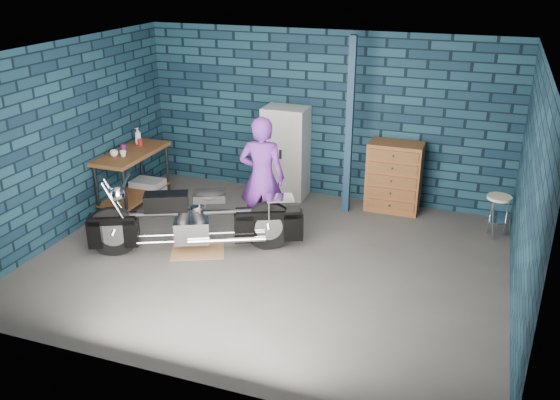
# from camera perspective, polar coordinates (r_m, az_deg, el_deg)

# --- Properties ---
(ground) EXTENTS (6.00, 6.00, 0.00)m
(ground) POSITION_cam_1_polar(r_m,az_deg,el_deg) (7.88, -1.02, -5.82)
(ground) COLOR #484543
(ground) RESTS_ON ground
(room_walls) EXTENTS (6.02, 5.01, 2.71)m
(room_walls) POSITION_cam_1_polar(r_m,az_deg,el_deg) (7.68, 0.36, 8.67)
(room_walls) COLOR black
(room_walls) RESTS_ON ground
(support_post) EXTENTS (0.10, 0.10, 2.70)m
(support_post) POSITION_cam_1_polar(r_m,az_deg,el_deg) (8.97, 6.70, 6.91)
(support_post) COLOR #13283C
(support_post) RESTS_ON ground
(workbench) EXTENTS (0.60, 1.40, 0.91)m
(workbench) POSITION_cam_1_polar(r_m,az_deg,el_deg) (9.67, -13.88, 1.98)
(workbench) COLOR brown
(workbench) RESTS_ON ground
(drip_mat) EXTENTS (0.87, 0.78, 0.01)m
(drip_mat) POSITION_cam_1_polar(r_m,az_deg,el_deg) (8.19, -7.91, -4.86)
(drip_mat) COLOR olive
(drip_mat) RESTS_ON ground
(motorcycle) EXTENTS (2.49, 1.62, 1.07)m
(motorcycle) POSITION_cam_1_polar(r_m,az_deg,el_deg) (7.96, -8.12, -1.45)
(motorcycle) COLOR black
(motorcycle) RESTS_ON ground
(person) EXTENTS (0.71, 0.54, 1.75)m
(person) POSITION_cam_1_polar(r_m,az_deg,el_deg) (8.23, -1.75, 2.15)
(person) COLOR #53207A
(person) RESTS_ON ground
(storage_bin) EXTENTS (0.51, 0.36, 0.32)m
(storage_bin) POSITION_cam_1_polar(r_m,az_deg,el_deg) (10.03, -12.57, 1.04)
(storage_bin) COLOR gray
(storage_bin) RESTS_ON ground
(locker) EXTENTS (0.70, 0.50, 1.50)m
(locker) POSITION_cam_1_polar(r_m,az_deg,el_deg) (9.70, 0.54, 4.58)
(locker) COLOR silver
(locker) RESTS_ON ground
(tool_chest) EXTENTS (0.82, 0.46, 1.10)m
(tool_chest) POSITION_cam_1_polar(r_m,az_deg,el_deg) (9.36, 10.90, 2.16)
(tool_chest) COLOR brown
(tool_chest) RESTS_ON ground
(shop_stool) EXTENTS (0.39, 0.39, 0.62)m
(shop_stool) POSITION_cam_1_polar(r_m,az_deg,el_deg) (8.95, 20.13, -1.49)
(shop_stool) COLOR beige
(shop_stool) RESTS_ON ground
(cup_a) EXTENTS (0.13, 0.13, 0.09)m
(cup_a) POSITION_cam_1_polar(r_m,az_deg,el_deg) (9.35, -15.68, 4.35)
(cup_a) COLOR beige
(cup_a) RESTS_ON workbench
(cup_b) EXTENTS (0.10, 0.10, 0.09)m
(cup_b) POSITION_cam_1_polar(r_m,az_deg,el_deg) (9.30, -14.87, 4.34)
(cup_b) COLOR beige
(cup_b) RESTS_ON workbench
(mug_purple) EXTENTS (0.11, 0.11, 0.12)m
(mug_purple) POSITION_cam_1_polar(r_m,az_deg,el_deg) (9.53, -14.84, 4.85)
(mug_purple) COLOR #611967
(mug_purple) RESTS_ON workbench
(mug_red) EXTENTS (0.09, 0.09, 0.11)m
(mug_red) POSITION_cam_1_polar(r_m,az_deg,el_deg) (9.78, -13.31, 5.42)
(mug_red) COLOR maroon
(mug_red) RESTS_ON workbench
(bottle) EXTENTS (0.13, 0.13, 0.27)m
(bottle) POSITION_cam_1_polar(r_m,az_deg,el_deg) (9.85, -13.51, 6.01)
(bottle) COLOR gray
(bottle) RESTS_ON workbench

